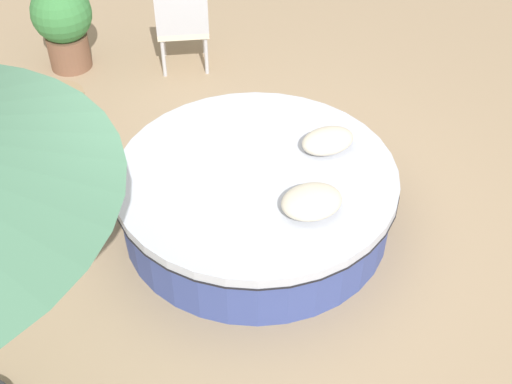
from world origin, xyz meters
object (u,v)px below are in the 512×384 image
object	(u,v)px
throw_pillow_0	(312,202)
planter	(63,22)
side_table	(62,115)
throw_pillow_1	(328,141)
patio_chair	(182,21)
round_bed	(256,196)

from	to	relation	value
throw_pillow_0	planter	size ratio (longest dim) A/B	0.48
throw_pillow_0	side_table	distance (m)	2.71
throw_pillow_1	planter	bearing A→B (deg)	117.16
throw_pillow_1	side_table	distance (m)	2.52
patio_chair	side_table	distance (m)	1.58
round_bed	patio_chair	bearing A→B (deg)	84.78
round_bed	throw_pillow_1	bearing A→B (deg)	2.35
round_bed	throw_pillow_0	size ratio (longest dim) A/B	4.88
round_bed	planter	xyz separation A→B (m)	(-0.88, 2.95, 0.26)
round_bed	throw_pillow_0	distance (m)	0.67
throw_pillow_0	planter	world-z (taller)	planter
patio_chair	planter	distance (m)	1.22
side_table	throw_pillow_1	bearing A→B (deg)	-44.02
throw_pillow_0	round_bed	bearing A→B (deg)	109.38
throw_pillow_1	side_table	xyz separation A→B (m)	(-1.79, 1.73, -0.38)
round_bed	throw_pillow_1	distance (m)	0.71
throw_pillow_1	throw_pillow_0	bearing A→B (deg)	-126.67
throw_pillow_1	patio_chair	world-z (taller)	patio_chair
planter	side_table	bearing A→B (deg)	-103.91
planter	side_table	xyz separation A→B (m)	(-0.29, -1.19, -0.30)
round_bed	patio_chair	distance (m)	2.45
round_bed	side_table	xyz separation A→B (m)	(-1.18, 1.76, -0.04)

